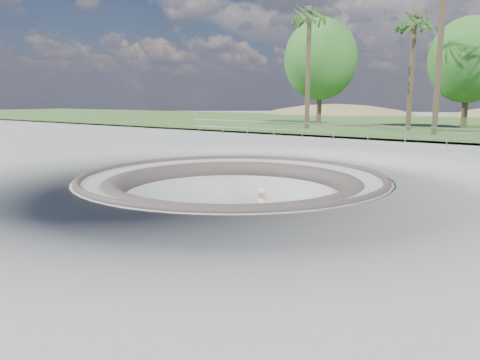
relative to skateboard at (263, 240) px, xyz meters
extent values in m
plane|color=#989893|center=(-1.52, 0.42, 1.84)|extent=(180.00, 180.00, 0.00)
torus|color=#989893|center=(-1.52, 0.42, -0.16)|extent=(14.00, 14.00, 4.00)
cylinder|color=#989893|center=(-1.52, 0.42, -0.11)|extent=(6.60, 6.60, 0.10)
torus|color=#4A403B|center=(-1.52, 0.42, 1.82)|extent=(10.24, 10.24, 0.24)
torus|color=#4A403B|center=(-1.52, 0.42, 1.39)|extent=(8.91, 8.91, 0.81)
cube|color=#355823|center=(-1.52, 34.42, 2.06)|extent=(180.00, 36.00, 0.12)
ellipsoid|color=olive|center=(-23.52, 55.42, -4.60)|extent=(50.40, 36.00, 23.40)
cylinder|color=#919399|center=(-1.52, 12.42, 3.01)|extent=(25.00, 0.05, 0.05)
cylinder|color=#919399|center=(-1.52, 12.42, 2.56)|extent=(25.00, 0.05, 0.05)
cube|color=#93573B|center=(0.00, 0.00, 0.01)|extent=(0.77, 0.41, 0.02)
cylinder|color=#A0A1A5|center=(0.00, 0.00, -0.02)|extent=(0.07, 0.16, 0.03)
cylinder|color=#A0A1A5|center=(0.00, 0.00, -0.02)|extent=(0.07, 0.16, 0.03)
cylinder|color=beige|center=(0.00, 0.00, -0.03)|extent=(0.06, 0.04, 0.06)
cylinder|color=beige|center=(0.00, 0.00, -0.03)|extent=(0.06, 0.04, 0.06)
cylinder|color=beige|center=(0.00, 0.00, -0.03)|extent=(0.06, 0.04, 0.06)
cylinder|color=beige|center=(0.00, 0.00, -0.03)|extent=(0.06, 0.04, 0.06)
imported|color=beige|center=(0.00, 0.00, 0.83)|extent=(0.47, 0.65, 1.64)
cylinder|color=brown|center=(-9.67, 20.58, 6.52)|extent=(0.36, 0.36, 9.01)
cylinder|color=brown|center=(-2.66, 23.16, 6.14)|extent=(0.36, 0.36, 8.26)
cylinder|color=brown|center=(-0.07, 20.15, 7.93)|extent=(0.36, 0.36, 11.84)
cylinder|color=brown|center=(-11.51, 26.22, 4.73)|extent=(0.44, 0.44, 5.44)
ellipsoid|color=#236322|center=(-11.51, 26.22, 7.84)|extent=(6.50, 5.90, 7.09)
cylinder|color=brown|center=(0.25, 27.37, 4.47)|extent=(0.44, 0.44, 4.93)
ellipsoid|color=#236322|center=(0.25, 27.37, 7.29)|extent=(5.89, 5.35, 6.42)
camera|label=1|loc=(7.91, -11.91, 4.42)|focal=35.00mm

